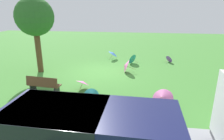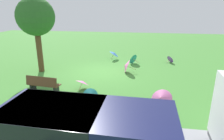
% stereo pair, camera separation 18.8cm
% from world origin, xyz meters
% --- Properties ---
extents(ground, '(40.00, 40.00, 0.00)m').
position_xyz_m(ground, '(0.00, 0.00, 0.00)').
color(ground, '#478C38').
extents(van_dark, '(4.65, 2.23, 1.53)m').
position_xyz_m(van_dark, '(-1.05, 7.48, 0.91)').
color(van_dark, '#191E4C').
rests_on(van_dark, ground).
extents(park_bench, '(1.64, 0.65, 0.90)m').
position_xyz_m(park_bench, '(2.02, 3.65, 0.47)').
color(park_bench, brown).
rests_on(park_bench, ground).
extents(shade_tree, '(2.29, 2.29, 4.58)m').
position_xyz_m(shade_tree, '(3.82, 0.43, 3.38)').
color(shade_tree, brown).
rests_on(shade_tree, ground).
extents(parasol_pink_1, '(0.95, 0.94, 0.62)m').
position_xyz_m(parasol_pink_1, '(0.33, 2.84, 0.39)').
color(parasol_pink_1, tan).
rests_on(parasol_pink_1, ground).
extents(parasol_teal_0, '(0.80, 0.82, 0.74)m').
position_xyz_m(parasol_teal_0, '(-1.91, -2.22, 0.37)').
color(parasol_teal_0, tan).
rests_on(parasol_teal_0, ground).
extents(parasol_teal_1, '(0.82, 0.74, 0.61)m').
position_xyz_m(parasol_teal_1, '(-0.42, 4.14, 0.31)').
color(parasol_teal_1, tan).
rests_on(parasol_teal_1, ground).
extents(parasol_purple_0, '(0.65, 0.68, 0.56)m').
position_xyz_m(parasol_purple_0, '(-4.70, -2.96, 0.28)').
color(parasol_purple_0, tan).
rests_on(parasol_purple_0, ground).
extents(parasol_pink_2, '(1.12, 1.06, 0.79)m').
position_xyz_m(parasol_pink_2, '(-3.43, 4.19, 0.40)').
color(parasol_pink_2, tan).
rests_on(parasol_pink_2, ground).
extents(parasol_blue_0, '(0.87, 0.90, 0.74)m').
position_xyz_m(parasol_blue_0, '(-0.42, -3.25, 0.48)').
color(parasol_blue_0, tan).
rests_on(parasol_blue_0, ground).
extents(parasol_pink_3, '(0.87, 0.88, 0.89)m').
position_xyz_m(parasol_pink_3, '(-1.61, -0.12, 0.44)').
color(parasol_pink_3, tan).
rests_on(parasol_pink_3, ground).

